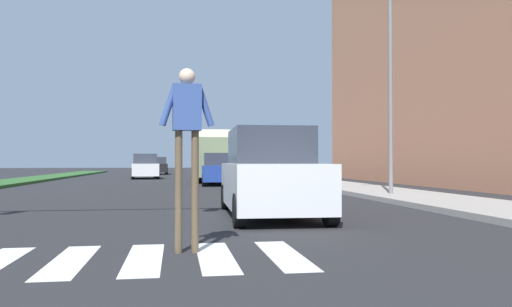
{
  "coord_description": "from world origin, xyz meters",
  "views": [
    {
      "loc": [
        0.84,
        -0.36,
        1.23
      ],
      "look_at": [
        3.99,
        19.65,
        1.54
      ],
      "focal_mm": 35.97,
      "sensor_mm": 36.0,
      "label": 1
    }
  ],
  "objects_px": {
    "street_lamp_right": "(388,62)",
    "sedan_distant": "(145,167)",
    "sedan_midblock": "(219,170)",
    "pedestrian_performer": "(187,130)",
    "sedan_far_horizon": "(158,166)",
    "suv_crossing": "(270,175)",
    "truck_box_delivery": "(214,155)"
  },
  "relations": [
    {
      "from": "street_lamp_right",
      "to": "sedan_distant",
      "type": "distance_m",
      "value": 23.12
    },
    {
      "from": "sedan_distant",
      "to": "sedan_midblock",
      "type": "bearing_deg",
      "value": -67.31
    },
    {
      "from": "street_lamp_right",
      "to": "sedan_distant",
      "type": "bearing_deg",
      "value": 113.84
    },
    {
      "from": "street_lamp_right",
      "to": "pedestrian_performer",
      "type": "height_order",
      "value": "street_lamp_right"
    },
    {
      "from": "sedan_midblock",
      "to": "street_lamp_right",
      "type": "bearing_deg",
      "value": -65.03
    },
    {
      "from": "street_lamp_right",
      "to": "sedan_far_horizon",
      "type": "height_order",
      "value": "street_lamp_right"
    },
    {
      "from": "pedestrian_performer",
      "to": "sedan_distant",
      "type": "height_order",
      "value": "pedestrian_performer"
    },
    {
      "from": "suv_crossing",
      "to": "sedan_midblock",
      "type": "xyz_separation_m",
      "value": [
        0.12,
        15.39,
        -0.16
      ]
    },
    {
      "from": "sedan_distant",
      "to": "truck_box_delivery",
      "type": "distance_m",
      "value": 7.67
    },
    {
      "from": "sedan_far_horizon",
      "to": "sedan_midblock",
      "type": "bearing_deg",
      "value": -80.35
    },
    {
      "from": "sedan_midblock",
      "to": "suv_crossing",
      "type": "bearing_deg",
      "value": -90.46
    },
    {
      "from": "sedan_midblock",
      "to": "sedan_distant",
      "type": "xyz_separation_m",
      "value": [
        -4.38,
        10.47,
        0.04
      ]
    },
    {
      "from": "pedestrian_performer",
      "to": "sedan_far_horizon",
      "type": "distance_m",
      "value": 42.61
    },
    {
      "from": "sedan_far_horizon",
      "to": "truck_box_delivery",
      "type": "xyz_separation_m",
      "value": [
        3.97,
        -18.53,
        0.87
      ]
    },
    {
      "from": "street_lamp_right",
      "to": "sedan_far_horizon",
      "type": "xyz_separation_m",
      "value": [
        -8.72,
        33.22,
        -3.83
      ]
    },
    {
      "from": "truck_box_delivery",
      "to": "pedestrian_performer",
      "type": "bearing_deg",
      "value": -95.13
    },
    {
      "from": "sedan_midblock",
      "to": "sedan_far_horizon",
      "type": "height_order",
      "value": "sedan_midblock"
    },
    {
      "from": "pedestrian_performer",
      "to": "suv_crossing",
      "type": "height_order",
      "value": "pedestrian_performer"
    },
    {
      "from": "sedan_distant",
      "to": "pedestrian_performer",
      "type": "bearing_deg",
      "value": -85.63
    },
    {
      "from": "pedestrian_performer",
      "to": "sedan_distant",
      "type": "xyz_separation_m",
      "value": [
        -2.31,
        30.21,
        -0.85
      ]
    },
    {
      "from": "truck_box_delivery",
      "to": "sedan_far_horizon",
      "type": "bearing_deg",
      "value": 102.1
    },
    {
      "from": "pedestrian_performer",
      "to": "sedan_distant",
      "type": "bearing_deg",
      "value": 94.37
    },
    {
      "from": "pedestrian_performer",
      "to": "sedan_far_horizon",
      "type": "bearing_deg",
      "value": 92.44
    },
    {
      "from": "sedan_far_horizon",
      "to": "truck_box_delivery",
      "type": "bearing_deg",
      "value": -77.9
    },
    {
      "from": "truck_box_delivery",
      "to": "sedan_midblock",
      "type": "bearing_deg",
      "value": -91.2
    },
    {
      "from": "pedestrian_performer",
      "to": "sedan_distant",
      "type": "distance_m",
      "value": 30.31
    },
    {
      "from": "suv_crossing",
      "to": "sedan_distant",
      "type": "bearing_deg",
      "value": 99.34
    },
    {
      "from": "pedestrian_performer",
      "to": "suv_crossing",
      "type": "bearing_deg",
      "value": 65.89
    },
    {
      "from": "truck_box_delivery",
      "to": "sedan_distant",
      "type": "bearing_deg",
      "value": 125.88
    },
    {
      "from": "street_lamp_right",
      "to": "pedestrian_performer",
      "type": "relative_size",
      "value": 3.01
    },
    {
      "from": "suv_crossing",
      "to": "sedan_far_horizon",
      "type": "xyz_separation_m",
      "value": [
        -3.76,
        38.21,
        -0.17
      ]
    },
    {
      "from": "pedestrian_performer",
      "to": "sedan_midblock",
      "type": "relative_size",
      "value": 0.6
    }
  ]
}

